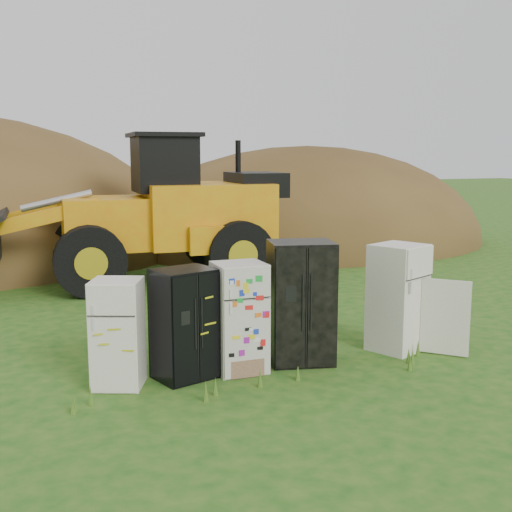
{
  "coord_description": "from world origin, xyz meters",
  "views": [
    {
      "loc": [
        -3.92,
        -8.94,
        3.32
      ],
      "look_at": [
        0.5,
        2.0,
        1.43
      ],
      "focal_mm": 45.0,
      "sensor_mm": 36.0,
      "label": 1
    }
  ],
  "objects": [
    {
      "name": "fridge_open_door",
      "position": [
        2.28,
        -0.02,
        0.91
      ],
      "size": [
        1.06,
        1.03,
        1.81
      ],
      "primitive_type": null,
      "rotation": [
        0.0,
        0.0,
        0.41
      ],
      "color": "white",
      "rests_on": "ground"
    },
    {
      "name": "fridge_leftmost",
      "position": [
        -2.43,
        0.02,
        0.78
      ],
      "size": [
        0.89,
        0.88,
        1.56
      ],
      "primitive_type": null,
      "rotation": [
        0.0,
        0.0,
        -0.4
      ],
      "color": "white",
      "rests_on": "ground"
    },
    {
      "name": "fridge_sticker",
      "position": [
        -0.59,
        -0.02,
        0.84
      ],
      "size": [
        0.77,
        0.71,
        1.69
      ],
      "primitive_type": null,
      "rotation": [
        0.0,
        0.0,
        -0.02
      ],
      "color": "silver",
      "rests_on": "ground"
    },
    {
      "name": "ground",
      "position": [
        0.0,
        0.0,
        0.0
      ],
      "size": [
        120.0,
        120.0,
        0.0
      ],
      "primitive_type": "plane",
      "color": "#1B5015",
      "rests_on": "ground"
    },
    {
      "name": "fridge_dark_mid",
      "position": [
        0.48,
        0.03,
        0.98
      ],
      "size": [
        1.16,
        1.03,
        1.95
      ],
      "primitive_type": null,
      "rotation": [
        0.0,
        0.0,
        -0.24
      ],
      "color": "black",
      "rests_on": "ground"
    },
    {
      "name": "dirt_mound_right",
      "position": [
        6.62,
        12.16,
        0.0
      ],
      "size": [
        13.85,
        10.16,
        7.19
      ],
      "primitive_type": "ellipsoid",
      "color": "#463216",
      "rests_on": "ground"
    },
    {
      "name": "wheel_loader",
      "position": [
        -0.85,
        7.34,
        1.92
      ],
      "size": [
        8.09,
        3.65,
        3.83
      ],
      "primitive_type": null,
      "rotation": [
        0.0,
        0.0,
        -0.06
      ],
      "color": "#CB940D",
      "rests_on": "ground"
    },
    {
      "name": "fridge_black_side",
      "position": [
        -1.45,
        -0.01,
        0.82
      ],
      "size": [
        1.02,
        0.89,
        1.65
      ],
      "primitive_type": null,
      "rotation": [
        0.0,
        0.0,
        0.28
      ],
      "color": "black",
      "rests_on": "ground"
    }
  ]
}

